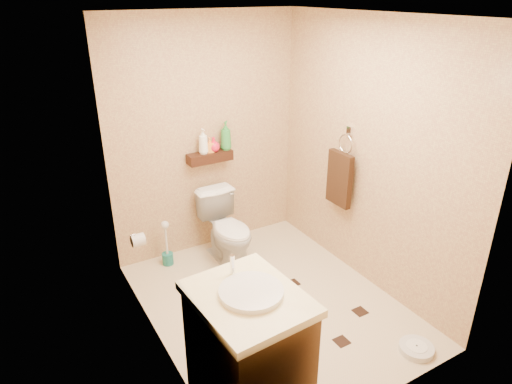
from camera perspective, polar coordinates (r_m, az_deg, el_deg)
ground at (r=4.18m, az=1.85°, el=-13.74°), size 2.50×2.50×0.00m
wall_back at (r=4.61m, az=-6.30°, el=6.77°), size 2.00×0.04×2.40m
wall_front at (r=2.71m, az=16.50°, el=-7.15°), size 2.00×0.04×2.40m
wall_left at (r=3.19m, az=-13.25°, el=-1.87°), size 0.04×2.50×2.40m
wall_right at (r=4.16m, az=13.85°, el=4.27°), size 0.04×2.50×2.40m
ceiling at (r=3.30m, az=2.44°, el=21.27°), size 2.00×2.50×0.02m
wall_shelf at (r=4.60m, az=-5.78°, el=4.37°), size 0.46×0.14×0.10m
floor_accents at (r=4.16m, az=2.51°, el=-13.86°), size 1.29×1.35×0.01m
toilet at (r=4.59m, az=-3.53°, el=-4.66°), size 0.41×0.70×0.71m
vanity at (r=3.06m, az=-0.93°, el=-19.30°), size 0.65×0.77×1.04m
bathroom_scale at (r=3.92m, az=19.40°, el=-17.97°), size 0.34×0.34×0.05m
toilet_brush at (r=4.69m, az=-11.07°, el=-7.04°), size 0.11×0.11×0.49m
towel_ring at (r=4.36m, az=10.46°, el=1.94°), size 0.12×0.30×0.76m
toilet_paper at (r=4.04m, az=-14.55°, el=-5.83°), size 0.12×0.11×0.12m
bottle_a at (r=4.52m, az=-6.63°, el=6.32°), size 0.10×0.10×0.25m
bottle_b at (r=4.56m, az=-5.78°, el=5.86°), size 0.08×0.08×0.15m
bottle_c at (r=4.58m, az=-5.29°, el=5.95°), size 0.13×0.13×0.15m
bottle_d at (r=4.61m, az=-3.80°, el=7.05°), size 0.16×0.16×0.29m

